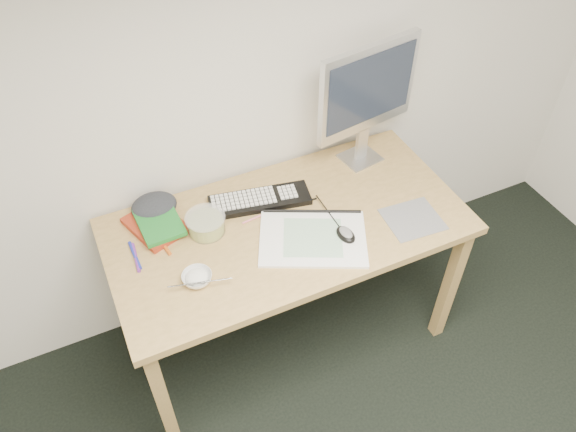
% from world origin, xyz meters
% --- Properties ---
extents(desk, '(1.40, 0.70, 0.75)m').
position_xyz_m(desk, '(-0.01, 1.43, 0.67)').
color(desk, tan).
rests_on(desk, ground).
extents(mousepad, '(0.23, 0.21, 0.00)m').
position_xyz_m(mousepad, '(0.45, 1.24, 0.75)').
color(mousepad, slate).
rests_on(mousepad, desk).
extents(sketchpad, '(0.49, 0.43, 0.01)m').
position_xyz_m(sketchpad, '(0.04, 1.31, 0.76)').
color(sketchpad, silver).
rests_on(sketchpad, desk).
extents(keyboard, '(0.42, 0.20, 0.02)m').
position_xyz_m(keyboard, '(-0.06, 1.59, 0.76)').
color(keyboard, black).
rests_on(keyboard, desk).
extents(monitor, '(0.47, 0.17, 0.54)m').
position_xyz_m(monitor, '(0.45, 1.66, 1.09)').
color(monitor, silver).
rests_on(monitor, desk).
extents(mouse, '(0.07, 0.10, 0.03)m').
position_xyz_m(mouse, '(0.16, 1.27, 0.78)').
color(mouse, black).
rests_on(mouse, sketchpad).
extents(rice_bowl, '(0.11, 0.11, 0.03)m').
position_xyz_m(rice_bowl, '(-0.42, 1.31, 0.77)').
color(rice_bowl, white).
rests_on(rice_bowl, desk).
extents(chopsticks, '(0.21, 0.07, 0.02)m').
position_xyz_m(chopsticks, '(-0.42, 1.27, 0.79)').
color(chopsticks, silver).
rests_on(chopsticks, rice_bowl).
extents(fruit_tub, '(0.16, 0.16, 0.08)m').
position_xyz_m(fruit_tub, '(-0.31, 1.53, 0.79)').
color(fruit_tub, '#DCC14D').
rests_on(fruit_tub, desk).
extents(book_red, '(0.24, 0.27, 0.02)m').
position_xyz_m(book_red, '(-0.48, 1.63, 0.76)').
color(book_red, maroon).
rests_on(book_red, desk).
extents(book_green, '(0.16, 0.22, 0.02)m').
position_xyz_m(book_green, '(-0.46, 1.61, 0.78)').
color(book_green, '#1C7227').
rests_on(book_green, book_red).
extents(cloth_lump, '(0.16, 0.13, 0.06)m').
position_xyz_m(cloth_lump, '(-0.46, 1.71, 0.78)').
color(cloth_lump, '#262A2E').
rests_on(cloth_lump, desk).
extents(pencil_pink, '(0.19, 0.03, 0.01)m').
position_xyz_m(pencil_pink, '(-0.07, 1.51, 0.75)').
color(pencil_pink, pink).
rests_on(pencil_pink, desk).
extents(pencil_tan, '(0.12, 0.15, 0.01)m').
position_xyz_m(pencil_tan, '(0.04, 1.44, 0.75)').
color(pencil_tan, tan).
rests_on(pencil_tan, desk).
extents(pencil_black, '(0.19, 0.02, 0.01)m').
position_xyz_m(pencil_black, '(0.07, 1.51, 0.75)').
color(pencil_black, black).
rests_on(pencil_black, desk).
extents(marker_blue, '(0.02, 0.14, 0.01)m').
position_xyz_m(marker_blue, '(-0.59, 1.51, 0.76)').
color(marker_blue, '#1E29A3').
rests_on(marker_blue, desk).
extents(marker_orange, '(0.03, 0.14, 0.01)m').
position_xyz_m(marker_orange, '(-0.48, 1.53, 0.76)').
color(marker_orange, '#D55E19').
rests_on(marker_orange, desk).
extents(marker_purple, '(0.02, 0.14, 0.01)m').
position_xyz_m(marker_purple, '(-0.59, 1.50, 0.76)').
color(marker_purple, '#6C2998').
rests_on(marker_purple, desk).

